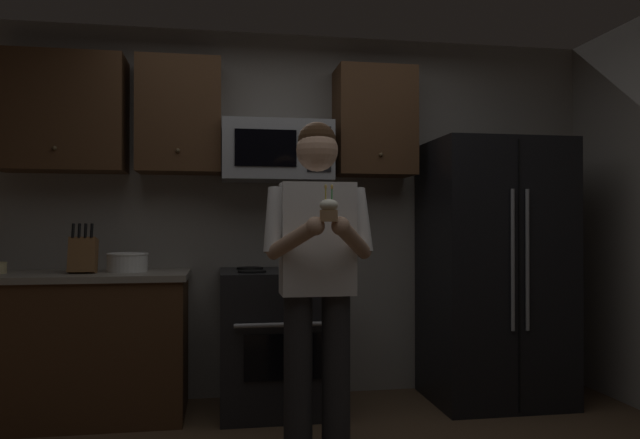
% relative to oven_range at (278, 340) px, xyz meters
% --- Properties ---
extents(wall_back, '(4.40, 0.10, 2.60)m').
position_rel_oven_range_xyz_m(wall_back, '(0.15, 0.39, 0.84)').
color(wall_back, gray).
rests_on(wall_back, ground).
extents(oven_range, '(0.76, 0.70, 0.93)m').
position_rel_oven_range_xyz_m(oven_range, '(0.00, 0.00, 0.00)').
color(oven_range, black).
rests_on(oven_range, ground).
extents(microwave, '(0.74, 0.41, 0.40)m').
position_rel_oven_range_xyz_m(microwave, '(0.00, 0.12, 1.26)').
color(microwave, '#9EA0A5').
extents(refrigerator, '(0.90, 0.75, 1.80)m').
position_rel_oven_range_xyz_m(refrigerator, '(1.50, -0.04, 0.44)').
color(refrigerator, black).
rests_on(refrigerator, ground).
extents(cabinet_row_upper, '(2.78, 0.36, 0.76)m').
position_rel_oven_range_xyz_m(cabinet_row_upper, '(-0.57, 0.17, 1.49)').
color(cabinet_row_upper, '#4C301C').
extents(counter_left, '(1.44, 0.66, 0.92)m').
position_rel_oven_range_xyz_m(counter_left, '(-1.30, 0.02, 0.00)').
color(counter_left, '#4C301C').
rests_on(counter_left, ground).
extents(knife_block, '(0.16, 0.15, 0.32)m').
position_rel_oven_range_xyz_m(knife_block, '(-1.22, -0.03, 0.57)').
color(knife_block, brown).
rests_on(knife_block, counter_left).
extents(bowl_large_white, '(0.26, 0.26, 0.12)m').
position_rel_oven_range_xyz_m(bowl_large_white, '(-0.97, 0.05, 0.52)').
color(bowl_large_white, white).
rests_on(bowl_large_white, counter_left).
extents(person, '(0.60, 0.48, 1.76)m').
position_rel_oven_range_xyz_m(person, '(0.12, -0.88, 0.53)').
color(person, '#262628').
rests_on(person, ground).
extents(cupcake, '(0.09, 0.09, 0.17)m').
position_rel_oven_range_xyz_m(cupcake, '(0.12, -1.21, 0.83)').
color(cupcake, '#A87F56').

